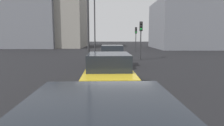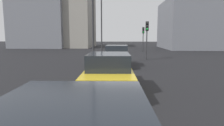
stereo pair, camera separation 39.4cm
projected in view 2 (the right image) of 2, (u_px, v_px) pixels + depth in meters
name	position (u px, v px, depth m)	size (l,w,h in m)	color
ground_plane	(113.00, 99.00, 7.38)	(160.00, 160.00, 0.20)	black
car_beige_lead	(117.00, 56.00, 14.91)	(4.47, 2.04, 1.61)	tan
car_yellow_second	(109.00, 73.00, 8.13)	(4.77, 2.24, 1.58)	gold
traffic_light_near_left	(147.00, 32.00, 18.72)	(0.32, 0.28, 3.70)	#2D2D30
traffic_light_near_right	(143.00, 34.00, 28.11)	(0.32, 0.28, 3.61)	#2D2D30
street_lamp_kerbside	(101.00, 20.00, 24.51)	(0.56, 0.36, 7.36)	#2D2D30
building_facade_left	(194.00, 25.00, 36.51)	(13.38, 11.40, 8.91)	slate
building_facade_center	(74.00, 21.00, 41.37)	(11.38, 8.04, 11.12)	gray
building_facade_right	(45.00, 23.00, 40.78)	(11.42, 10.60, 10.20)	slate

